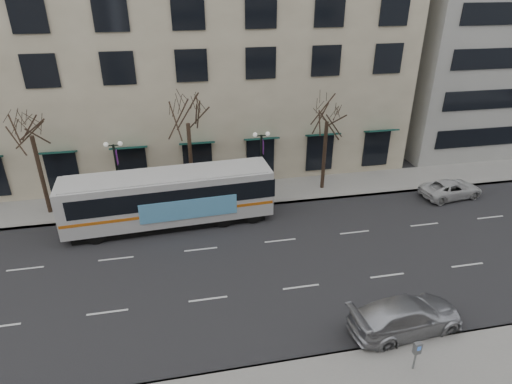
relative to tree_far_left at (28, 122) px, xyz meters
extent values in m
plane|color=black|center=(10.00, -8.80, -6.70)|extent=(160.00, 160.00, 0.00)
cube|color=gray|center=(15.00, 0.20, -6.62)|extent=(80.00, 4.00, 0.15)
cube|color=tan|center=(8.00, 12.20, 5.30)|extent=(40.00, 20.00, 24.00)
cylinder|color=black|center=(0.00, 0.00, -3.83)|extent=(0.28, 0.28, 5.74)
cylinder|color=black|center=(10.00, 0.00, -3.72)|extent=(0.28, 0.28, 5.95)
cylinder|color=black|center=(20.00, 0.00, -3.97)|extent=(0.28, 0.28, 5.46)
cylinder|color=black|center=(5.00, -0.60, -4.20)|extent=(0.16, 0.16, 5.00)
cylinder|color=black|center=(5.00, -0.60, -6.55)|extent=(0.36, 0.36, 0.30)
cube|color=black|center=(5.00, -0.60, -1.75)|extent=(0.90, 0.06, 0.06)
sphere|color=silver|center=(4.55, -0.60, -1.65)|extent=(0.32, 0.32, 0.32)
sphere|color=silver|center=(5.45, -0.60, -1.65)|extent=(0.32, 0.32, 0.32)
cube|color=#5F2078|center=(5.12, -0.60, -2.60)|extent=(0.04, 0.45, 1.00)
cylinder|color=black|center=(15.00, -0.60, -4.20)|extent=(0.16, 0.16, 5.00)
cylinder|color=black|center=(15.00, -0.60, -6.55)|extent=(0.36, 0.36, 0.30)
cube|color=black|center=(15.00, -0.60, -1.75)|extent=(0.90, 0.06, 0.06)
sphere|color=silver|center=(14.55, -0.60, -1.65)|extent=(0.32, 0.32, 0.32)
sphere|color=silver|center=(15.45, -0.60, -1.65)|extent=(0.32, 0.32, 0.32)
cube|color=#5F2078|center=(15.12, -0.60, -2.60)|extent=(0.04, 0.45, 1.00)
cube|color=silver|center=(8.32, -3.00, -4.65)|extent=(13.61, 3.67, 3.09)
cube|color=black|center=(8.32, -3.00, -6.39)|extent=(12.51, 3.26, 0.50)
cube|color=black|center=(8.65, -2.98, -4.17)|extent=(13.07, 3.69, 1.23)
cube|color=orange|center=(8.32, -3.00, -5.18)|extent=(13.48, 3.70, 0.20)
cube|color=#61B5ED|center=(9.52, -4.43, -4.96)|extent=(6.17, 0.41, 1.35)
cube|color=silver|center=(8.32, -3.00, -3.07)|extent=(12.92, 3.34, 0.09)
cylinder|color=black|center=(3.68, -4.55, -6.14)|extent=(1.14, 0.38, 1.12)
cylinder|color=black|center=(3.54, -1.98, -6.14)|extent=(1.14, 0.38, 1.12)
cylinder|color=black|center=(11.75, -4.10, -6.14)|extent=(1.14, 0.38, 1.12)
cylinder|color=black|center=(11.60, -1.52, -6.14)|extent=(1.14, 0.38, 1.12)
cylinder|color=black|center=(13.77, -3.98, -6.14)|extent=(1.14, 0.38, 1.12)
cylinder|color=black|center=(13.62, -1.41, -6.14)|extent=(1.14, 0.38, 1.12)
imported|color=#ADAEB5|center=(18.90, -15.00, -5.89)|extent=(5.74, 2.80, 1.61)
imported|color=silver|center=(29.08, -3.12, -6.04)|extent=(4.93, 2.70, 1.31)
cylinder|color=slate|center=(18.05, -17.28, -6.05)|extent=(0.09, 0.09, 1.00)
cube|color=slate|center=(18.05, -17.28, -5.39)|extent=(0.32, 0.21, 0.55)
cube|color=blue|center=(18.04, -17.38, -5.31)|extent=(0.16, 0.03, 0.20)
camera|label=1|loc=(9.08, -28.48, 8.20)|focal=30.00mm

